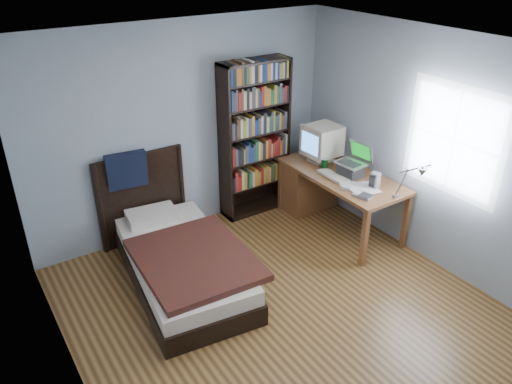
# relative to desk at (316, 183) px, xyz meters

# --- Properties ---
(room) EXTENTS (4.20, 4.24, 2.50)m
(room) POSITION_rel_desk_xyz_m (-1.48, -1.45, 0.84)
(room) COLOR brown
(room) RESTS_ON ground
(desk) EXTENTS (0.75, 1.64, 0.73)m
(desk) POSITION_rel_desk_xyz_m (0.00, 0.00, 0.00)
(desk) COLOR brown
(desk) RESTS_ON floor
(crt_monitor) EXTENTS (0.43, 0.39, 0.47)m
(crt_monitor) POSITION_rel_desk_xyz_m (0.04, -0.02, 0.58)
(crt_monitor) COLOR beige
(crt_monitor) RESTS_ON desk
(laptop) EXTENTS (0.35, 0.35, 0.40)m
(laptop) POSITION_rel_desk_xyz_m (0.06, -0.55, 0.42)
(laptop) COLOR #2D2D30
(laptop) RESTS_ON desk
(desk_lamp) EXTENTS (0.21, 0.46, 0.54)m
(desk_lamp) POSITION_rel_desk_xyz_m (-0.02, -1.55, 0.75)
(desk_lamp) COLOR #99999E
(desk_lamp) RESTS_ON desk
(keyboard) EXTENTS (0.17, 0.42, 0.04)m
(keyboard) POSITION_rel_desk_xyz_m (-0.15, -0.46, 0.33)
(keyboard) COLOR beige
(keyboard) RESTS_ON desk
(speaker) EXTENTS (0.11, 0.11, 0.18)m
(speaker) POSITION_rel_desk_xyz_m (0.07, -0.92, 0.40)
(speaker) COLOR #959598
(speaker) RESTS_ON desk
(soda_can) EXTENTS (0.07, 0.07, 0.13)m
(soda_can) POSITION_rel_desk_xyz_m (-0.09, -0.24, 0.38)
(soda_can) COLOR #093607
(soda_can) RESTS_ON desk
(mouse) EXTENTS (0.07, 0.11, 0.04)m
(mouse) POSITION_rel_desk_xyz_m (-0.04, -0.14, 0.33)
(mouse) COLOR silver
(mouse) RESTS_ON desk
(phone_silver) EXTENTS (0.10, 0.11, 0.02)m
(phone_silver) POSITION_rel_desk_xyz_m (-0.26, -0.80, 0.32)
(phone_silver) COLOR silver
(phone_silver) RESTS_ON desk
(phone_grey) EXTENTS (0.07, 0.11, 0.02)m
(phone_grey) POSITION_rel_desk_xyz_m (-0.25, -0.97, 0.32)
(phone_grey) COLOR #959598
(phone_grey) RESTS_ON desk
(external_drive) EXTENTS (0.16, 0.16, 0.03)m
(external_drive) POSITION_rel_desk_xyz_m (-0.19, -1.05, 0.33)
(external_drive) COLOR #959598
(external_drive) RESTS_ON desk
(bookshelf) EXTENTS (0.89, 0.30, 1.98)m
(bookshelf) POSITION_rel_desk_xyz_m (-0.63, 0.49, 0.58)
(bookshelf) COLOR black
(bookshelf) RESTS_ON floor
(bed) EXTENTS (1.24, 2.14, 1.16)m
(bed) POSITION_rel_desk_xyz_m (-2.12, -0.32, -0.16)
(bed) COLOR black
(bed) RESTS_ON floor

